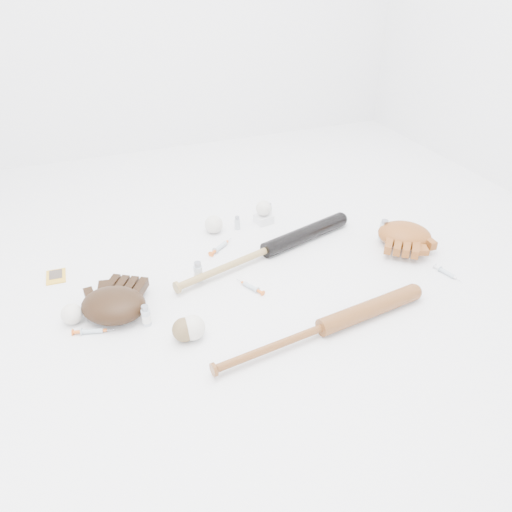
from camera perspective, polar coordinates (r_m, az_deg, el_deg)
name	(u,v)px	position (r m, az deg, el deg)	size (l,w,h in m)	color
bat_dark	(267,250)	(2.01, 1.25, 0.70)	(0.89, 0.07, 0.07)	black
bat_wood	(323,327)	(1.65, 7.65, -8.08)	(0.83, 0.06, 0.06)	brown
glove_dark	(114,305)	(1.76, -15.96, -5.38)	(0.26, 0.26, 0.10)	black
glove_tan	(404,235)	(2.18, 16.60, 2.36)	(0.26, 0.26, 0.09)	brown
trading_card	(56,277)	(2.05, -21.89, -2.19)	(0.07, 0.10, 0.01)	gold
pedestal	(264,219)	(2.26, 0.88, 4.27)	(0.07, 0.07, 0.04)	white
baseball_on_pedestal	(264,208)	(2.24, 0.89, 5.49)	(0.07, 0.07, 0.07)	silver
baseball_left	(72,314)	(1.78, -20.31, -6.24)	(0.07, 0.07, 0.07)	silver
baseball_upper	(214,224)	(2.19, -4.85, 3.62)	(0.08, 0.08, 0.08)	silver
baseball_mid	(192,328)	(1.63, -7.28, -8.13)	(0.08, 0.08, 0.08)	silver
baseball_aged	(184,330)	(1.62, -8.20, -8.34)	(0.08, 0.08, 0.08)	brown
syringe_0	(92,331)	(1.74, -18.20, -8.14)	(0.15, 0.03, 0.02)	#ADBCC6
syringe_1	(251,287)	(1.84, -0.62, -3.53)	(0.15, 0.03, 0.02)	#ADBCC6
syringe_2	(221,247)	(2.08, -4.08, 1.06)	(0.17, 0.03, 0.02)	#ADBCC6
syringe_3	(447,273)	(2.05, 20.98, -1.83)	(0.14, 0.02, 0.02)	#ADBCC6
vial_0	(269,209)	(2.32, 1.54, 5.34)	(0.02, 0.02, 0.06)	silver
vial_1	(237,223)	(2.21, -2.16, 3.82)	(0.02, 0.02, 0.06)	silver
vial_2	(198,272)	(1.88, -6.64, -1.80)	(0.03, 0.03, 0.08)	silver
vial_3	(384,229)	(2.20, 14.39, 2.99)	(0.04, 0.04, 0.09)	silver
vial_4	(146,315)	(1.70, -12.46, -6.64)	(0.03, 0.03, 0.08)	silver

